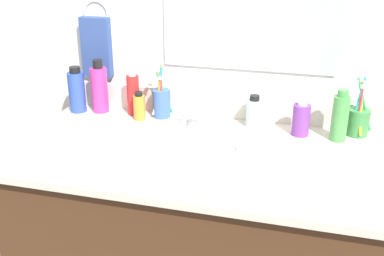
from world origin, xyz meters
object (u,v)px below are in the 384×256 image
(cup_blue_plastic, at_px, (161,101))
(hand_towel, at_px, (96,47))
(bottle_soap_pink, at_px, (99,88))
(bottle_gel_clear, at_px, (254,113))
(bottle_toner_green, at_px, (340,117))
(bottle_spray_red, at_px, (133,94))
(bottle_cream_purple, at_px, (301,119))
(bottle_oil_amber, at_px, (139,107))
(cup_green, at_px, (358,120))
(faucet, at_px, (199,119))
(bottle_shampoo_blue, at_px, (77,91))

(cup_blue_plastic, bearing_deg, hand_towel, 164.10)
(bottle_soap_pink, height_order, bottle_gel_clear, bottle_soap_pink)
(bottle_toner_green, xyz_separation_m, cup_blue_plastic, (-0.61, 0.05, -0.02))
(bottle_gel_clear, bearing_deg, bottle_spray_red, 179.13)
(bottle_cream_purple, bearing_deg, cup_blue_plastic, 175.70)
(bottle_soap_pink, distance_m, bottle_oil_amber, 0.18)
(bottle_gel_clear, distance_m, bottle_toner_green, 0.28)
(bottle_oil_amber, bearing_deg, bottle_gel_clear, 5.26)
(bottle_soap_pink, relative_size, bottle_toner_green, 1.16)
(bottle_gel_clear, relative_size, cup_green, 0.57)
(bottle_spray_red, relative_size, cup_green, 0.88)
(hand_towel, bearing_deg, bottle_cream_purple, -8.57)
(bottle_soap_pink, distance_m, bottle_spray_red, 0.13)
(faucet, distance_m, bottle_toner_green, 0.46)
(bottle_toner_green, xyz_separation_m, cup_green, (0.06, 0.06, -0.03))
(hand_towel, height_order, bottle_toner_green, hand_towel)
(faucet, relative_size, bottle_oil_amber, 1.56)
(faucet, height_order, cup_green, cup_green)
(bottle_toner_green, xyz_separation_m, bottle_spray_red, (-0.71, 0.05, -0.00))
(bottle_gel_clear, bearing_deg, faucet, -164.32)
(bottle_soap_pink, xyz_separation_m, bottle_shampoo_blue, (-0.08, -0.02, -0.01))
(hand_towel, height_order, faucet, hand_towel)
(bottle_oil_amber, height_order, bottle_shampoo_blue, bottle_shampoo_blue)
(bottle_gel_clear, relative_size, bottle_oil_amber, 1.09)
(bottle_spray_red, xyz_separation_m, cup_blue_plastic, (0.11, -0.00, -0.02))
(bottle_toner_green, height_order, bottle_shampoo_blue, bottle_shampoo_blue)
(bottle_shampoo_blue, bearing_deg, cup_green, 2.15)
(bottle_oil_amber, distance_m, cup_green, 0.74)
(bottle_soap_pink, relative_size, cup_green, 0.99)
(bottle_toner_green, bearing_deg, faucet, -178.86)
(bottle_soap_pink, bearing_deg, bottle_shampoo_blue, -165.15)
(bottle_spray_red, height_order, cup_green, cup_green)
(bottle_oil_amber, bearing_deg, bottle_cream_purple, 0.67)
(cup_blue_plastic, bearing_deg, bottle_cream_purple, -4.30)
(bottle_soap_pink, xyz_separation_m, cup_blue_plastic, (0.24, 0.00, -0.03))
(hand_towel, height_order, bottle_spray_red, hand_towel)
(bottle_gel_clear, distance_m, cup_blue_plastic, 0.33)
(bottle_cream_purple, height_order, bottle_shampoo_blue, bottle_shampoo_blue)
(bottle_soap_pink, bearing_deg, cup_blue_plastic, 0.92)
(bottle_soap_pink, height_order, cup_blue_plastic, bottle_soap_pink)
(bottle_cream_purple, height_order, bottle_spray_red, bottle_spray_red)
(bottle_shampoo_blue, bearing_deg, bottle_cream_purple, -0.82)
(bottle_toner_green, distance_m, bottle_spray_red, 0.71)
(cup_blue_plastic, bearing_deg, bottle_gel_clear, -1.12)
(hand_towel, distance_m, bottle_cream_purple, 0.79)
(bottle_cream_purple, relative_size, bottle_shampoo_blue, 0.69)
(hand_towel, distance_m, bottle_soap_pink, 0.16)
(hand_towel, bearing_deg, bottle_gel_clear, -7.97)
(bottle_toner_green, xyz_separation_m, bottle_oil_amber, (-0.67, 0.00, -0.03))
(bottle_shampoo_blue, xyz_separation_m, cup_green, (0.98, 0.04, -0.03))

